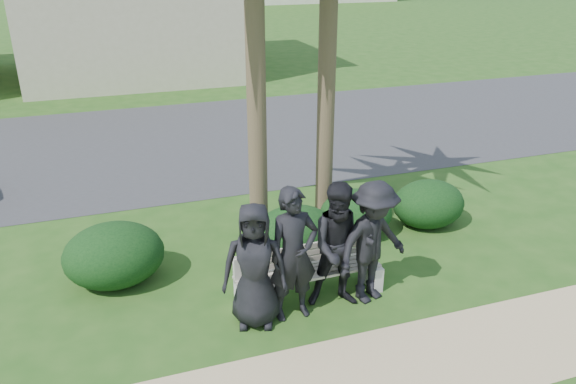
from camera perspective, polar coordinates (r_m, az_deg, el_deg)
The scene contains 13 objects.
ground at distance 8.43m, azimuth 2.02°, elevation -10.74°, with size 160.00×160.00×0.00m, color #204915.
footpath at distance 7.13m, azimuth 7.42°, elevation -18.35°, with size 30.00×1.60×0.01m, color tan.
asphalt_street at distance 15.47m, azimuth -8.57°, elevation 5.30°, with size 160.00×8.00×0.01m, color #2D2D30.
park_bench at distance 8.29m, azimuth 2.16°, elevation -8.56°, with size 2.18×0.55×0.76m.
man_a at distance 7.49m, azimuth -3.42°, elevation -7.50°, with size 0.87×0.57×1.78m, color black.
man_b at distance 7.58m, azimuth 0.57°, elevation -6.38°, with size 0.70×0.46×1.93m, color black.
man_c at distance 7.87m, azimuth 5.43°, elevation -5.50°, with size 0.91×0.71×1.88m, color black.
man_d at distance 8.04m, azimuth 8.60°, elevation -5.11°, with size 1.20×0.69×1.85m, color black.
hedge_a at distance 8.96m, azimuth -17.29°, elevation -5.96°, with size 1.52×1.25×0.99m, color black.
hedge_b at distance 9.23m, azimuth -17.27°, elevation -5.73°, with size 1.23×1.01×0.80m, color black.
hedge_d at distance 9.24m, azimuth 0.75°, elevation -4.11°, with size 1.41×1.17×0.92m, color black.
hedge_e at distance 10.06m, azimuth 6.93°, elevation -2.06°, with size 1.33×1.10×0.87m, color black.
hedge_f at distance 10.68m, azimuth 14.10°, elevation -1.04°, with size 1.35×1.12×0.88m, color black.
Camera 1 is at (-2.53, -6.51, 4.72)m, focal length 35.00 mm.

